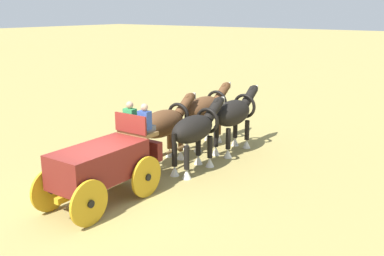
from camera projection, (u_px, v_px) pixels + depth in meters
The scene contains 6 objects.
ground_plane at pixel (101, 203), 12.42m from camera, with size 220.00×220.00×0.00m, color #9E8C4C.
show_wagon at pixel (104, 163), 12.27m from camera, with size 5.67×1.74×2.60m.
draft_horse_rear_near at pixel (164, 125), 15.36m from camera, with size 3.20×0.98×2.26m.
draft_horse_rear_off at pixel (195, 130), 14.65m from camera, with size 3.02×0.94×2.27m.
draft_horse_lead_near at pixel (205, 110), 17.40m from camera, with size 3.23×1.00×2.31m.
draft_horse_lead_off at pixel (234, 114), 16.69m from camera, with size 3.13×1.01×2.32m.
Camera 1 is at (-7.75, -8.81, 5.25)m, focal length 41.58 mm.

